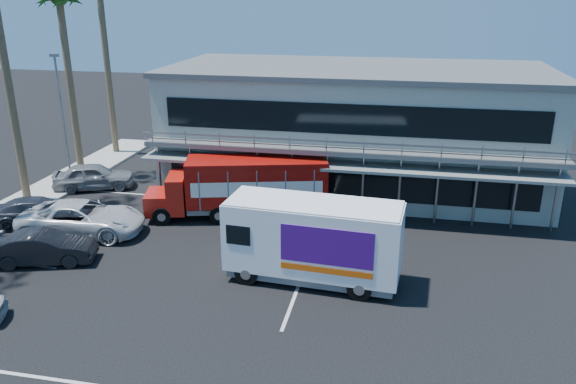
# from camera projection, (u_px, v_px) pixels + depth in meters

# --- Properties ---
(ground) EXTENTS (120.00, 120.00, 0.00)m
(ground) POSITION_uv_depth(u_px,v_px,m) (243.00, 298.00, 22.29)
(ground) COLOR black
(ground) RESTS_ON ground
(building) EXTENTS (22.40, 12.00, 7.30)m
(building) POSITION_uv_depth(u_px,v_px,m) (355.00, 127.00, 34.28)
(building) COLOR gray
(building) RESTS_ON ground
(curb_strip) EXTENTS (3.00, 32.00, 0.16)m
(curb_strip) POSITION_uv_depth(u_px,v_px,m) (8.00, 213.00, 30.61)
(curb_strip) COLOR #A5A399
(curb_strip) RESTS_ON ground
(palm_e) EXTENTS (2.80, 2.80, 12.25)m
(palm_e) POSITION_uv_depth(u_px,v_px,m) (60.00, 7.00, 33.47)
(palm_e) COLOR brown
(palm_e) RESTS_ON ground
(light_pole_far) EXTENTS (0.50, 0.25, 8.09)m
(light_pole_far) POSITION_uv_depth(u_px,v_px,m) (62.00, 115.00, 33.58)
(light_pole_far) COLOR gray
(light_pole_far) RESTS_ON ground
(red_truck) EXTENTS (9.79, 4.52, 3.21)m
(red_truck) POSITION_uv_depth(u_px,v_px,m) (245.00, 185.00, 29.80)
(red_truck) COLOR #B1170E
(red_truck) RESTS_ON ground
(white_van) EXTENTS (7.31, 2.97, 3.49)m
(white_van) POSITION_uv_depth(u_px,v_px,m) (313.00, 240.00, 23.05)
(white_van) COLOR white
(white_van) RESTS_ON ground
(parked_car_b) EXTENTS (4.65, 2.72, 1.45)m
(parked_car_b) POSITION_uv_depth(u_px,v_px,m) (44.00, 248.00, 24.93)
(parked_car_b) COLOR black
(parked_car_b) RESTS_ON ground
(parked_car_c) EXTENTS (6.41, 3.63, 1.69)m
(parked_car_c) POSITION_uv_depth(u_px,v_px,m) (82.00, 219.00, 27.84)
(parked_car_c) COLOR silver
(parked_car_c) RESTS_ON ground
(parked_car_d) EXTENTS (5.17, 3.73, 1.39)m
(parked_car_d) POSITION_uv_depth(u_px,v_px,m) (38.00, 211.00, 29.20)
(parked_car_d) COLOR #292C36
(parked_car_d) RESTS_ON ground
(parked_car_e) EXTENTS (5.12, 3.55, 1.62)m
(parked_car_e) POSITION_uv_depth(u_px,v_px,m) (94.00, 176.00, 34.32)
(parked_car_e) COLOR gray
(parked_car_e) RESTS_ON ground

